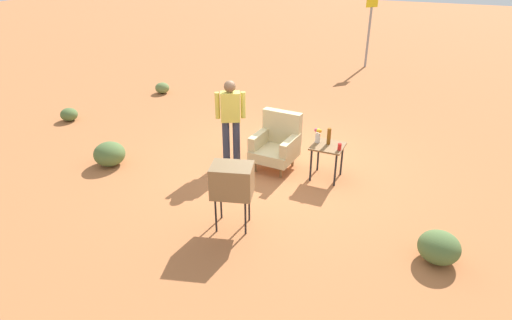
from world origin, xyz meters
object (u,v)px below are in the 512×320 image
(tv_on_stand, at_px, (232,181))
(soda_can_red, at_px, (340,147))
(bottle_tall_amber, at_px, (329,136))
(armchair, at_px, (277,143))
(flower_vase, at_px, (318,135))
(person_standing, at_px, (231,117))
(side_table, at_px, (327,150))
(road_sign, at_px, (369,26))

(tv_on_stand, height_order, soda_can_red, tv_on_stand)
(bottle_tall_amber, xyz_separation_m, soda_can_red, (0.24, -0.17, -0.09))
(armchair, height_order, flower_vase, armchair)
(armchair, distance_m, flower_vase, 0.84)
(tv_on_stand, bearing_deg, person_standing, 117.82)
(tv_on_stand, distance_m, bottle_tall_amber, 2.28)
(side_table, bearing_deg, tv_on_stand, -112.61)
(tv_on_stand, height_order, bottle_tall_amber, tv_on_stand)
(flower_vase, bearing_deg, armchair, -179.90)
(tv_on_stand, xyz_separation_m, soda_can_red, (1.09, 1.95, -0.07))
(person_standing, relative_size, soda_can_red, 13.44)
(bottle_tall_amber, relative_size, soda_can_red, 2.46)
(soda_can_red, bearing_deg, flower_vase, 160.35)
(road_sign, relative_size, soda_can_red, 20.00)
(armchair, relative_size, soda_can_red, 8.69)
(side_table, bearing_deg, flower_vase, 166.28)
(side_table, distance_m, bottle_tall_amber, 0.26)
(tv_on_stand, bearing_deg, flower_vase, 72.97)
(person_standing, xyz_separation_m, soda_can_red, (2.11, 0.01, -0.22))
(armchair, bearing_deg, bottle_tall_amber, 0.62)
(person_standing, bearing_deg, bottle_tall_amber, 5.41)
(bottle_tall_amber, height_order, soda_can_red, bottle_tall_amber)
(side_table, xyz_separation_m, tv_on_stand, (-0.86, -2.05, 0.23))
(soda_can_red, bearing_deg, bottle_tall_amber, 145.45)
(armchair, xyz_separation_m, soda_can_red, (1.23, -0.16, 0.22))
(person_standing, relative_size, road_sign, 0.67)
(armchair, height_order, tv_on_stand, armchair)
(flower_vase, bearing_deg, soda_can_red, -19.65)
(side_table, relative_size, tv_on_stand, 0.63)
(person_standing, xyz_separation_m, flower_vase, (1.67, 0.17, -0.14))
(side_table, xyz_separation_m, flower_vase, (-0.21, 0.05, 0.25))
(armchair, xyz_separation_m, flower_vase, (0.78, 0.00, 0.30))
(road_sign, height_order, bottle_tall_amber, road_sign)
(side_table, height_order, tv_on_stand, tv_on_stand)
(side_table, relative_size, bottle_tall_amber, 2.17)
(side_table, relative_size, person_standing, 0.40)
(side_table, bearing_deg, armchair, 177.12)
(person_standing, height_order, flower_vase, person_standing)
(road_sign, relative_size, bottle_tall_amber, 8.13)
(armchair, distance_m, side_table, 1.00)
(tv_on_stand, height_order, road_sign, road_sign)
(tv_on_stand, bearing_deg, soda_can_red, 60.78)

